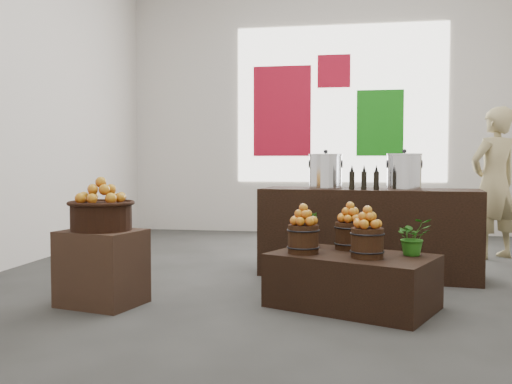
% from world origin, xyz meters
% --- Properties ---
extents(ground, '(7.00, 7.00, 0.00)m').
position_xyz_m(ground, '(0.00, 0.00, 0.00)').
color(ground, '#3E3E3B').
rests_on(ground, ground).
extents(back_wall, '(6.00, 0.04, 4.00)m').
position_xyz_m(back_wall, '(0.00, 3.50, 2.00)').
color(back_wall, silver).
rests_on(back_wall, ground).
extents(back_opening, '(3.20, 0.02, 2.40)m').
position_xyz_m(back_opening, '(0.30, 3.48, 2.00)').
color(back_opening, white).
rests_on(back_opening, back_wall).
extents(deco_red_left, '(0.90, 0.04, 1.40)m').
position_xyz_m(deco_red_left, '(-0.60, 3.47, 1.90)').
color(deco_red_left, '#AF0D25').
rests_on(deco_red_left, back_wall).
extents(deco_green_right, '(0.70, 0.04, 1.00)m').
position_xyz_m(deco_green_right, '(0.90, 3.47, 1.70)').
color(deco_green_right, '#167C13').
rests_on(deco_green_right, back_wall).
extents(deco_red_upper, '(0.50, 0.04, 0.50)m').
position_xyz_m(deco_red_upper, '(0.20, 3.47, 2.50)').
color(deco_red_upper, '#AF0D25').
rests_on(deco_red_upper, back_wall).
extents(crate, '(0.68, 0.60, 0.58)m').
position_xyz_m(crate, '(-1.41, -1.32, 0.29)').
color(crate, '#432C1F').
rests_on(crate, ground).
extents(wicker_basket, '(0.46, 0.46, 0.21)m').
position_xyz_m(wicker_basket, '(-1.41, -1.32, 0.69)').
color(wicker_basket, black).
rests_on(wicker_basket, crate).
extents(apples_in_basket, '(0.36, 0.36, 0.19)m').
position_xyz_m(apples_in_basket, '(-1.41, -1.32, 0.89)').
color(apples_in_basket, '#A30511').
rests_on(apples_in_basket, wicker_basket).
extents(display_table, '(1.37, 1.13, 0.41)m').
position_xyz_m(display_table, '(0.50, -1.09, 0.20)').
color(display_table, black).
rests_on(display_table, ground).
extents(apple_bucket_front_left, '(0.24, 0.24, 0.22)m').
position_xyz_m(apple_bucket_front_left, '(0.13, -1.10, 0.52)').
color(apple_bucket_front_left, '#361B0E').
rests_on(apple_bucket_front_left, display_table).
extents(apples_in_bucket_front_left, '(0.18, 0.18, 0.16)m').
position_xyz_m(apples_in_bucket_front_left, '(0.13, -1.10, 0.70)').
color(apples_in_bucket_front_left, '#A30511').
rests_on(apples_in_bucket_front_left, apple_bucket_front_left).
extents(apple_bucket_front_right, '(0.24, 0.24, 0.22)m').
position_xyz_m(apple_bucket_front_right, '(0.60, -1.23, 0.52)').
color(apple_bucket_front_right, '#361B0E').
rests_on(apple_bucket_front_right, display_table).
extents(apples_in_bucket_front_right, '(0.18, 0.18, 0.16)m').
position_xyz_m(apples_in_bucket_front_right, '(0.60, -1.23, 0.70)').
color(apples_in_bucket_front_right, '#A30511').
rests_on(apples_in_bucket_front_right, apple_bucket_front_right).
extents(apple_bucket_rear, '(0.24, 0.24, 0.22)m').
position_xyz_m(apple_bucket_rear, '(0.48, -0.84, 0.52)').
color(apple_bucket_rear, '#361B0E').
rests_on(apple_bucket_rear, display_table).
extents(apples_in_bucket_rear, '(0.18, 0.18, 0.16)m').
position_xyz_m(apples_in_bucket_rear, '(0.48, -0.84, 0.70)').
color(apples_in_bucket_rear, '#A30511').
rests_on(apples_in_bucket_rear, apple_bucket_rear).
extents(herb_garnish_right, '(0.31, 0.29, 0.28)m').
position_xyz_m(herb_garnish_right, '(0.94, -1.07, 0.55)').
color(herb_garnish_right, '#205F14').
rests_on(herb_garnish_right, display_table).
extents(herb_garnish_left, '(0.19, 0.18, 0.28)m').
position_xyz_m(herb_garnish_left, '(0.14, -0.75, 0.55)').
color(herb_garnish_left, '#205F14').
rests_on(herb_garnish_left, display_table).
extents(counter, '(2.13, 0.89, 0.85)m').
position_xyz_m(counter, '(0.65, 0.18, 0.42)').
color(counter, black).
rests_on(counter, ground).
extents(stock_pot_left, '(0.32, 0.32, 0.32)m').
position_xyz_m(stock_pot_left, '(0.23, 0.23, 1.01)').
color(stock_pot_left, silver).
rests_on(stock_pot_left, counter).
extents(stock_pot_center, '(0.32, 0.32, 0.32)m').
position_xyz_m(stock_pot_center, '(0.98, 0.15, 1.01)').
color(stock_pot_center, silver).
rests_on(stock_pot_center, counter).
extents(oil_cruets, '(0.23, 0.08, 0.23)m').
position_xyz_m(oil_cruets, '(0.63, -0.02, 0.96)').
color(oil_cruets, black).
rests_on(oil_cruets, counter).
extents(shopper, '(0.75, 0.68, 1.73)m').
position_xyz_m(shopper, '(2.09, 1.44, 0.87)').
color(shopper, tan).
rests_on(shopper, ground).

